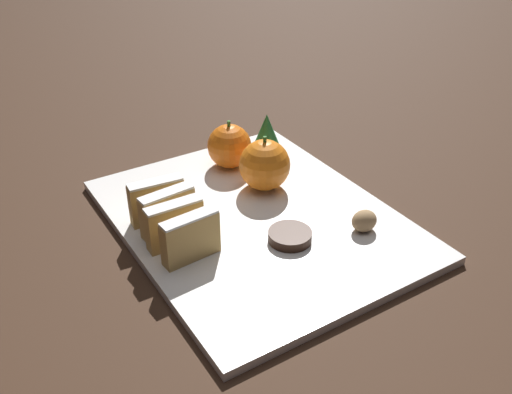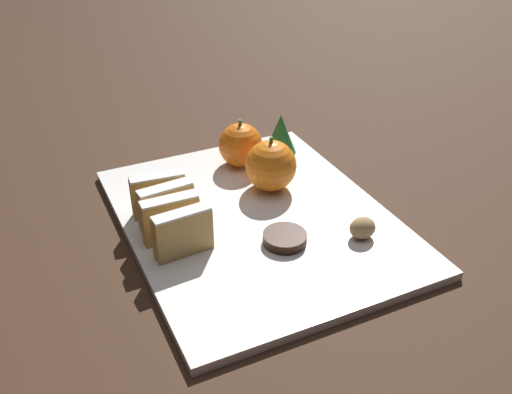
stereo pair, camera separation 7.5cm
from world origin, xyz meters
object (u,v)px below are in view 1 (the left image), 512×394
Objects in this scene: chocolate_cookie at (290,236)px; orange_far at (229,146)px; walnut at (364,221)px; orange_near at (265,165)px.

orange_far is at bearing 80.99° from chocolate_cookie.
walnut is at bearing -18.82° from chocolate_cookie.
orange_far is 2.19× the size of walnut.
orange_far reaches higher than chocolate_cookie.
chocolate_cookie is (-0.09, 0.03, -0.01)m from walnut.
orange_near is 0.17m from walnut.
walnut is (0.05, -0.16, -0.02)m from orange_near.
walnut is at bearing -75.97° from orange_far.
orange_far is at bearing 96.84° from orange_near.
orange_near is at bearing 107.65° from walnut.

